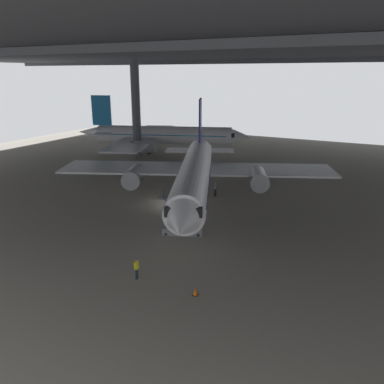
# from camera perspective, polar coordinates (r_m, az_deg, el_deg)

# --- Properties ---
(ground_plane) EXTENTS (110.00, 110.00, 0.00)m
(ground_plane) POSITION_cam_1_polar(r_m,az_deg,el_deg) (46.37, -3.01, -1.72)
(ground_plane) COLOR gray
(hangar_structure) EXTENTS (121.00, 99.00, 18.52)m
(hangar_structure) POSITION_cam_1_polar(r_m,az_deg,el_deg) (56.27, 4.16, 20.06)
(hangar_structure) COLOR #4C4F54
(hangar_structure) RESTS_ON ground_plane
(airplane_main) EXTENTS (34.69, 34.70, 11.42)m
(airplane_main) POSITION_cam_1_polar(r_m,az_deg,el_deg) (46.40, 0.41, 2.75)
(airplane_main) COLOR white
(airplane_main) RESTS_ON ground_plane
(boarding_stairs) EXTENTS (4.40, 2.95, 4.65)m
(boarding_stairs) POSITION_cam_1_polar(r_m,az_deg,el_deg) (37.70, -1.48, -5.05)
(boarding_stairs) COLOR slate
(boarding_stairs) RESTS_ON ground_plane
(crew_worker_near_nose) EXTENTS (0.24, 0.55, 1.66)m
(crew_worker_near_nose) POSITION_cam_1_polar(r_m,az_deg,el_deg) (29.94, -8.18, -10.97)
(crew_worker_near_nose) COLOR #232838
(crew_worker_near_nose) RESTS_ON ground_plane
(crew_worker_by_stairs) EXTENTS (0.40, 0.43, 1.65)m
(crew_worker_by_stairs) POSITION_cam_1_polar(r_m,az_deg,el_deg) (40.08, -3.19, -3.38)
(crew_worker_by_stairs) COLOR #232838
(crew_worker_by_stairs) RESTS_ON ground_plane
(airplane_distant) EXTENTS (33.28, 33.06, 10.85)m
(airplane_distant) POSITION_cam_1_polar(r_m,az_deg,el_deg) (76.55, -4.56, 8.33)
(airplane_distant) COLOR white
(airplane_distant) RESTS_ON ground_plane
(traffic_cone_orange) EXTENTS (0.36, 0.36, 0.60)m
(traffic_cone_orange) POSITION_cam_1_polar(r_m,az_deg,el_deg) (28.01, 0.48, -14.44)
(traffic_cone_orange) COLOR black
(traffic_cone_orange) RESTS_ON ground_plane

